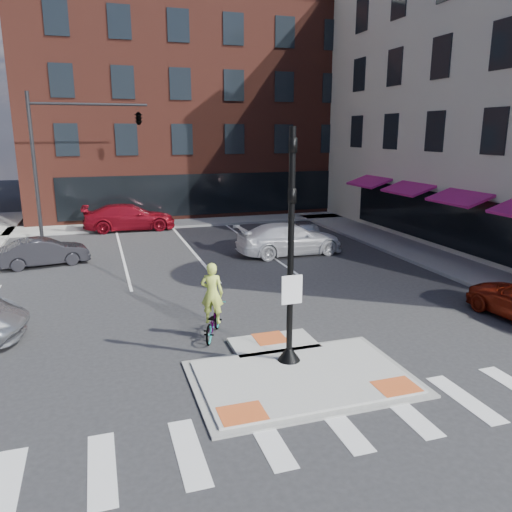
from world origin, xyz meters
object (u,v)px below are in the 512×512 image
object	(u,v)px
bg_car_dark	(44,252)
cyclist	(212,312)
white_pickup	(290,239)
bg_car_red	(129,217)
bg_car_silver	(302,231)

from	to	relation	value
bg_car_dark	cyclist	bearing A→B (deg)	-162.73
cyclist	white_pickup	bearing A→B (deg)	-99.44
white_pickup	bg_car_dark	size ratio (longest dim) A/B	1.39
bg_car_dark	cyclist	size ratio (longest dim) A/B	1.69
white_pickup	bg_car_red	bearing A→B (deg)	36.19
white_pickup	bg_car_red	world-z (taller)	bg_car_red
white_pickup	bg_car_silver	xyz separation A→B (m)	(1.70, 2.36, -0.13)
bg_car_silver	bg_car_red	xyz separation A→B (m)	(-8.87, 6.67, 0.15)
white_pickup	cyclist	distance (m)	10.85
bg_car_dark	bg_car_red	xyz separation A→B (m)	(4.34, 7.64, 0.17)
bg_car_silver	bg_car_red	world-z (taller)	bg_car_red
bg_car_dark	bg_car_silver	world-z (taller)	bg_car_silver
cyclist	bg_car_silver	bearing A→B (deg)	-99.84
bg_car_silver	cyclist	xyz separation A→B (m)	(-7.72, -11.39, 0.12)
bg_car_dark	bg_car_silver	bearing A→B (deg)	-96.32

